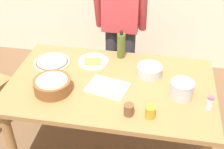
{
  "coord_description": "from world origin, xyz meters",
  "views": [
    {
      "loc": [
        0.34,
        -1.82,
        2.18
      ],
      "look_at": [
        0.0,
        0.05,
        0.81
      ],
      "focal_mm": 47.99,
      "sensor_mm": 36.0,
      "label": 1
    }
  ],
  "objects_px": {
    "person_cook": "(121,20)",
    "dining_table": "(111,92)",
    "steel_pot": "(182,89)",
    "pizza_raw_on_board": "(52,62)",
    "cup_small_brown": "(129,110)",
    "plate_with_slice": "(93,61)",
    "salt_shaker": "(210,103)",
    "olive_oil_bottle": "(121,46)",
    "popcorn_bowl": "(52,84)",
    "cutting_board_white": "(107,87)",
    "cup_orange": "(150,112)",
    "mixing_bowl_steel": "(150,71)"
  },
  "relations": [
    {
      "from": "olive_oil_bottle",
      "to": "cup_orange",
      "type": "height_order",
      "value": "olive_oil_bottle"
    },
    {
      "from": "pizza_raw_on_board",
      "to": "cup_small_brown",
      "type": "xyz_separation_m",
      "value": [
        0.73,
        -0.52,
        0.03
      ]
    },
    {
      "from": "pizza_raw_on_board",
      "to": "cup_orange",
      "type": "xyz_separation_m",
      "value": [
        0.88,
        -0.51,
        0.03
      ]
    },
    {
      "from": "dining_table",
      "to": "steel_pot",
      "type": "distance_m",
      "value": 0.56
    },
    {
      "from": "popcorn_bowl",
      "to": "steel_pot",
      "type": "bearing_deg",
      "value": 6.2
    },
    {
      "from": "olive_oil_bottle",
      "to": "pizza_raw_on_board",
      "type": "bearing_deg",
      "value": -160.21
    },
    {
      "from": "popcorn_bowl",
      "to": "cup_small_brown",
      "type": "distance_m",
      "value": 0.61
    },
    {
      "from": "popcorn_bowl",
      "to": "dining_table",
      "type": "bearing_deg",
      "value": 21.78
    },
    {
      "from": "dining_table",
      "to": "cup_small_brown",
      "type": "distance_m",
      "value": 0.39
    },
    {
      "from": "steel_pot",
      "to": "cutting_board_white",
      "type": "height_order",
      "value": "steel_pot"
    },
    {
      "from": "person_cook",
      "to": "cup_orange",
      "type": "xyz_separation_m",
      "value": [
        0.37,
        -1.07,
        -0.14
      ]
    },
    {
      "from": "mixing_bowl_steel",
      "to": "salt_shaker",
      "type": "bearing_deg",
      "value": -37.23
    },
    {
      "from": "plate_with_slice",
      "to": "cutting_board_white",
      "type": "xyz_separation_m",
      "value": [
        0.19,
        -0.33,
        -0.0
      ]
    },
    {
      "from": "cup_orange",
      "to": "salt_shaker",
      "type": "relative_size",
      "value": 0.8
    },
    {
      "from": "person_cook",
      "to": "salt_shaker",
      "type": "relative_size",
      "value": 15.28
    },
    {
      "from": "plate_with_slice",
      "to": "cup_orange",
      "type": "bearing_deg",
      "value": -47.91
    },
    {
      "from": "person_cook",
      "to": "steel_pot",
      "type": "height_order",
      "value": "person_cook"
    },
    {
      "from": "steel_pot",
      "to": "salt_shaker",
      "type": "relative_size",
      "value": 1.64
    },
    {
      "from": "popcorn_bowl",
      "to": "cup_small_brown",
      "type": "bearing_deg",
      "value": -14.69
    },
    {
      "from": "pizza_raw_on_board",
      "to": "cup_orange",
      "type": "height_order",
      "value": "cup_orange"
    },
    {
      "from": "person_cook",
      "to": "dining_table",
      "type": "bearing_deg",
      "value": -86.72
    },
    {
      "from": "dining_table",
      "to": "olive_oil_bottle",
      "type": "distance_m",
      "value": 0.45
    },
    {
      "from": "popcorn_bowl",
      "to": "cup_orange",
      "type": "height_order",
      "value": "popcorn_bowl"
    },
    {
      "from": "olive_oil_bottle",
      "to": "cup_orange",
      "type": "relative_size",
      "value": 3.01
    },
    {
      "from": "pizza_raw_on_board",
      "to": "mixing_bowl_steel",
      "type": "bearing_deg",
      "value": -1.65
    },
    {
      "from": "person_cook",
      "to": "cutting_board_white",
      "type": "distance_m",
      "value": 0.84
    },
    {
      "from": "dining_table",
      "to": "plate_with_slice",
      "type": "height_order",
      "value": "plate_with_slice"
    },
    {
      "from": "person_cook",
      "to": "pizza_raw_on_board",
      "type": "relative_size",
      "value": 5.21
    },
    {
      "from": "pizza_raw_on_board",
      "to": "cup_small_brown",
      "type": "relative_size",
      "value": 3.65
    },
    {
      "from": "cutting_board_white",
      "to": "steel_pot",
      "type": "bearing_deg",
      "value": -0.11
    },
    {
      "from": "cup_orange",
      "to": "dining_table",
      "type": "bearing_deg",
      "value": 135.87
    },
    {
      "from": "dining_table",
      "to": "mixing_bowl_steel",
      "type": "height_order",
      "value": "mixing_bowl_steel"
    },
    {
      "from": "pizza_raw_on_board",
      "to": "mixing_bowl_steel",
      "type": "height_order",
      "value": "mixing_bowl_steel"
    },
    {
      "from": "steel_pot",
      "to": "cutting_board_white",
      "type": "xyz_separation_m",
      "value": [
        -0.55,
        0.0,
        -0.06
      ]
    },
    {
      "from": "mixing_bowl_steel",
      "to": "steel_pot",
      "type": "xyz_separation_m",
      "value": [
        0.25,
        -0.23,
        0.03
      ]
    },
    {
      "from": "plate_with_slice",
      "to": "olive_oil_bottle",
      "type": "relative_size",
      "value": 1.02
    },
    {
      "from": "plate_with_slice",
      "to": "dining_table",
      "type": "bearing_deg",
      "value": -52.99
    },
    {
      "from": "person_cook",
      "to": "popcorn_bowl",
      "type": "bearing_deg",
      "value": -111.82
    },
    {
      "from": "pizza_raw_on_board",
      "to": "cup_orange",
      "type": "bearing_deg",
      "value": -30.35
    },
    {
      "from": "dining_table",
      "to": "cup_orange",
      "type": "distance_m",
      "value": 0.48
    },
    {
      "from": "olive_oil_bottle",
      "to": "cup_small_brown",
      "type": "bearing_deg",
      "value": -77.08
    },
    {
      "from": "cutting_board_white",
      "to": "cup_orange",
      "type": "bearing_deg",
      "value": -36.81
    },
    {
      "from": "plate_with_slice",
      "to": "olive_oil_bottle",
      "type": "bearing_deg",
      "value": 30.0
    },
    {
      "from": "plate_with_slice",
      "to": "salt_shaker",
      "type": "bearing_deg",
      "value": -25.02
    },
    {
      "from": "person_cook",
      "to": "steel_pot",
      "type": "xyz_separation_m",
      "value": [
        0.58,
        -0.82,
        -0.11
      ]
    },
    {
      "from": "plate_with_slice",
      "to": "cup_orange",
      "type": "xyz_separation_m",
      "value": [
        0.53,
        -0.59,
        0.03
      ]
    },
    {
      "from": "plate_with_slice",
      "to": "cutting_board_white",
      "type": "bearing_deg",
      "value": -60.38
    },
    {
      "from": "olive_oil_bottle",
      "to": "steel_pot",
      "type": "relative_size",
      "value": 1.48
    },
    {
      "from": "mixing_bowl_steel",
      "to": "cup_small_brown",
      "type": "height_order",
      "value": "cup_small_brown"
    },
    {
      "from": "dining_table",
      "to": "steel_pot",
      "type": "xyz_separation_m",
      "value": [
        0.53,
        -0.06,
        0.16
      ]
    }
  ]
}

